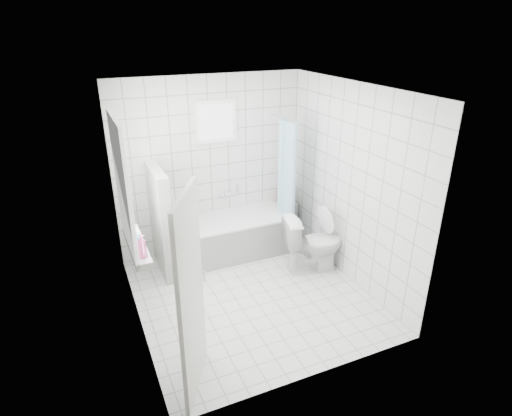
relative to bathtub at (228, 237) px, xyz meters
name	(u,v)px	position (x,y,z in m)	size (l,w,h in m)	color
ground	(251,295)	(-0.10, -1.12, -0.29)	(3.00, 3.00, 0.00)	white
ceiling	(250,88)	(-0.10, -1.12, 2.31)	(3.00, 3.00, 0.00)	white
wall_back	(211,166)	(-0.10, 0.38, 1.01)	(2.80, 0.02, 2.60)	white
wall_front	(318,264)	(-0.10, -2.62, 1.01)	(2.80, 0.02, 2.60)	white
wall_left	(128,223)	(-1.50, -1.12, 1.01)	(0.02, 3.00, 2.60)	white
wall_right	(350,185)	(1.30, -1.12, 1.01)	(0.02, 3.00, 2.60)	white
window_left	(125,187)	(-1.46, -0.82, 1.31)	(0.01, 0.90, 1.40)	white
window_back	(216,122)	(0.00, 0.33, 1.66)	(0.50, 0.01, 0.50)	white
window_sill	(137,246)	(-1.41, -0.82, 0.57)	(0.18, 1.02, 0.08)	white
door	(191,298)	(-1.16, -2.25, 0.71)	(0.04, 0.80, 2.00)	silver
bathtub	(228,237)	(0.00, 0.00, 0.00)	(1.82, 0.77, 0.58)	white
partition_wall	(161,222)	(-0.97, -0.05, 0.46)	(0.15, 0.85, 1.50)	white
tiled_ledge	(283,219)	(1.06, 0.25, -0.02)	(0.40, 0.24, 0.55)	white
toilet	(313,244)	(0.93, -0.90, 0.12)	(0.46, 0.81, 0.83)	white
curtain_rod	(282,118)	(0.85, -0.02, 1.71)	(0.02, 0.02, 0.80)	silver
shower_curtain	(285,181)	(0.85, -0.16, 0.81)	(0.14, 0.48, 1.78)	#48A6D3
tub_faucet	(225,193)	(0.10, 0.33, 0.56)	(0.18, 0.06, 0.06)	silver
sill_bottles	(139,242)	(-1.40, -1.01, 0.72)	(0.18, 0.48, 0.27)	#34B9EC
ledge_bottles	(285,197)	(1.06, 0.22, 0.38)	(0.15, 0.16, 0.27)	green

